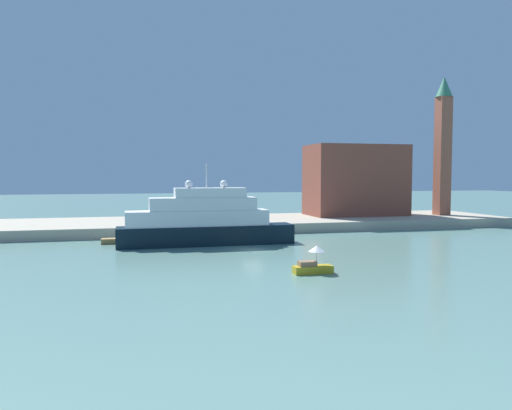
# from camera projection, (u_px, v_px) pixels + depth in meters

# --- Properties ---
(ground) EXTENTS (400.00, 400.00, 0.00)m
(ground) POSITION_uv_depth(u_px,v_px,m) (253.00, 250.00, 64.42)
(ground) COLOR slate
(quay_dock) EXTENTS (110.00, 21.35, 1.69)m
(quay_dock) POSITION_uv_depth(u_px,v_px,m) (218.00, 224.00, 90.16)
(quay_dock) COLOR #ADA38E
(quay_dock) RESTS_ON ground
(large_yacht) EXTENTS (24.64, 4.08, 11.59)m
(large_yacht) POSITION_uv_depth(u_px,v_px,m) (204.00, 222.00, 69.14)
(large_yacht) COLOR black
(large_yacht) RESTS_ON ground
(small_motorboat) EXTENTS (3.97, 1.67, 2.79)m
(small_motorboat) POSITION_uv_depth(u_px,v_px,m) (313.00, 264.00, 49.34)
(small_motorboat) COLOR #B7991E
(small_motorboat) RESTS_ON ground
(work_barge) EXTENTS (4.41, 1.66, 0.76)m
(work_barge) POSITION_uv_depth(u_px,v_px,m) (117.00, 241.00, 70.75)
(work_barge) COLOR olive
(work_barge) RESTS_ON ground
(harbor_building) EXTENTS (19.14, 10.51, 14.08)m
(harbor_building) POSITION_uv_depth(u_px,v_px,m) (356.00, 180.00, 99.60)
(harbor_building) COLOR brown
(harbor_building) RESTS_ON quay_dock
(bell_tower) EXTENTS (3.28, 3.28, 27.78)m
(bell_tower) POSITION_uv_depth(u_px,v_px,m) (443.00, 141.00, 99.31)
(bell_tower) COLOR #93513D
(bell_tower) RESTS_ON quay_dock
(parked_car) EXTENTS (4.41, 1.83, 1.37)m
(parked_car) POSITION_uv_depth(u_px,v_px,m) (142.00, 219.00, 85.19)
(parked_car) COLOR #1E4C99
(parked_car) RESTS_ON quay_dock
(person_figure) EXTENTS (0.36, 0.36, 1.73)m
(person_figure) POSITION_uv_depth(u_px,v_px,m) (168.00, 218.00, 83.85)
(person_figure) COLOR maroon
(person_figure) RESTS_ON quay_dock
(mooring_bollard) EXTENTS (0.44, 0.44, 0.67)m
(mooring_bollard) POSITION_uv_depth(u_px,v_px,m) (262.00, 222.00, 82.23)
(mooring_bollard) COLOR black
(mooring_bollard) RESTS_ON quay_dock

